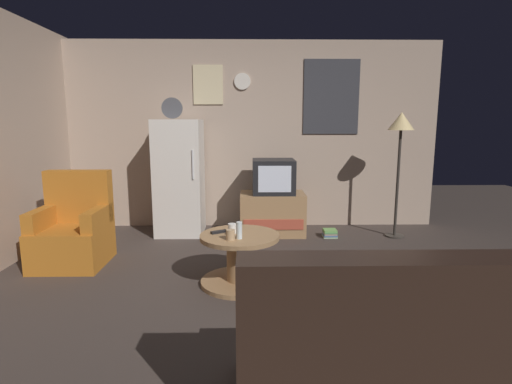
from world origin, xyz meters
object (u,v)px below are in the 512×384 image
tv_stand (272,214)px  remote_control (219,232)px  crt_tv (273,176)px  mug_ceramic_tan (230,235)px  standing_lamp (401,131)px  book_stack (330,233)px  wine_glass (239,230)px  armchair (74,232)px  coffee_table (240,259)px  mug_ceramic_white (232,229)px  fridge (179,177)px  couch (409,358)px

tv_stand → remote_control: tv_stand is taller
crt_tv → mug_ceramic_tan: 1.92m
tv_stand → crt_tv: bearing=-4.9°
standing_lamp → book_stack: size_ratio=8.90×
wine_glass → remote_control: size_ratio=1.00×
armchair → standing_lamp: bearing=13.9°
remote_control → coffee_table: bearing=-43.8°
standing_lamp → wine_glass: size_ratio=10.60×
tv_stand → book_stack: (0.73, -0.18, -0.22)m
mug_ceramic_tan → mug_ceramic_white: bearing=88.3°
remote_control → book_stack: bearing=18.3°
tv_stand → mug_ceramic_white: size_ratio=9.33×
tv_stand → remote_control: (-0.58, -1.62, 0.21)m
crt_tv → mug_ceramic_tan: size_ratio=6.00×
fridge → armchair: 1.53m
tv_stand → coffee_table: bearing=-103.2°
standing_lamp → mug_ceramic_tan: (-2.05, -1.68, -0.84)m
tv_stand → mug_ceramic_tan: 1.91m
wine_glass → book_stack: (1.13, 1.63, -0.49)m
crt_tv → remote_control: 1.75m
wine_glass → mug_ceramic_tan: (-0.07, -0.03, -0.03)m
fridge → mug_ceramic_tan: 2.06m
mug_ceramic_tan → wine_glass: bearing=23.5°
coffee_table → armchair: (-1.75, 0.60, 0.10)m
mug_ceramic_tan → tv_stand: bearing=75.7°
fridge → mug_ceramic_tan: size_ratio=19.67×
mug_ceramic_tan → couch: couch is taller
wine_glass → tv_stand: bearing=77.7°
tv_stand → armchair: armchair is taller
mug_ceramic_white → mug_ceramic_tan: same height
coffee_table → remote_control: remote_control is taller
couch → book_stack: couch is taller
tv_stand → mug_ceramic_white: 1.72m
wine_glass → mug_ceramic_white: wine_glass is taller
mug_ceramic_tan → remote_control: (-0.12, 0.22, -0.03)m
remote_control → armchair: bearing=131.4°
tv_stand → wine_glass: (-0.39, -1.81, 0.27)m
tv_stand → couch: bearing=-81.8°
mug_ceramic_tan → book_stack: bearing=54.1°
standing_lamp → armchair: standing_lamp is taller
coffee_table → tv_stand: bearing=76.8°
mug_ceramic_white → couch: size_ratio=0.05×
standing_lamp → book_stack: standing_lamp is taller
fridge → coffee_table: size_ratio=2.46×
book_stack → coffee_table: bearing=-127.1°
armchair → book_stack: (2.88, 0.90, -0.29)m
standing_lamp → couch: standing_lamp is taller
remote_control → book_stack: 2.00m
standing_lamp → mug_ceramic_tan: 2.79m
crt_tv → mug_ceramic_white: crt_tv is taller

